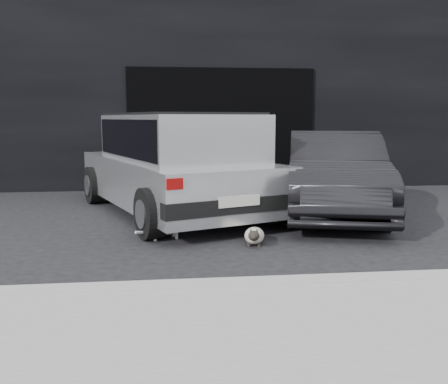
{
  "coord_description": "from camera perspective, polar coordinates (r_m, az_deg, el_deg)",
  "views": [
    {
      "loc": [
        -0.19,
        -6.79,
        1.55
      ],
      "look_at": [
        0.53,
        -0.58,
        0.62
      ],
      "focal_mm": 40.0,
      "sensor_mm": 36.0,
      "label": 1
    }
  ],
  "objects": [
    {
      "name": "building_facade",
      "position": [
        12.88,
        -1.32,
        12.71
      ],
      "size": [
        34.0,
        4.0,
        5.0
      ],
      "primitive_type": "cube",
      "color": "black",
      "rests_on": "ground"
    },
    {
      "name": "cat_white",
      "position": [
        6.48,
        -6.55,
        -3.89
      ],
      "size": [
        0.69,
        0.38,
        0.34
      ],
      "rotation": [
        0.0,
        0.0,
        -1.26
      ],
      "color": "silver",
      "rests_on": "ground"
    },
    {
      "name": "silver_hatchback",
      "position": [
        8.06,
        -5.48,
        3.73
      ],
      "size": [
        3.4,
        4.81,
        1.62
      ],
      "rotation": [
        0.0,
        0.0,
        0.36
      ],
      "color": "silver",
      "rests_on": "ground"
    },
    {
      "name": "cat_siamese",
      "position": [
        6.16,
        3.48,
        -5.0
      ],
      "size": [
        0.34,
        0.72,
        0.25
      ],
      "rotation": [
        0.0,
        0.0,
        2.94
      ],
      "color": "beige",
      "rests_on": "ground"
    },
    {
      "name": "second_car",
      "position": [
        8.19,
        12.5,
        2.1
      ],
      "size": [
        2.39,
        4.27,
        1.33
      ],
      "primitive_type": "imported",
      "rotation": [
        0.0,
        0.0,
        -0.26
      ],
      "color": "black",
      "rests_on": "ground"
    },
    {
      "name": "sidewalk",
      "position": [
        3.54,
        14.3,
        -16.69
      ],
      "size": [
        18.0,
        2.2,
        0.11
      ],
      "primitive_type": "cube",
      "color": "#979892",
      "rests_on": "ground"
    },
    {
      "name": "curb",
      "position": [
        4.6,
        8.91,
        -10.49
      ],
      "size": [
        18.0,
        0.25,
        0.12
      ],
      "primitive_type": "cube",
      "color": "#979892",
      "rests_on": "ground"
    },
    {
      "name": "ground",
      "position": [
        6.96,
        -4.89,
        -4.39
      ],
      "size": [
        80.0,
        80.0,
        0.0
      ],
      "primitive_type": "plane",
      "color": "black",
      "rests_on": "ground"
    },
    {
      "name": "garage_opening",
      "position": [
        10.84,
        -0.3,
        7.16
      ],
      "size": [
        4.0,
        0.1,
        2.6
      ],
      "primitive_type": "cube",
      "color": "black",
      "rests_on": "ground"
    }
  ]
}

